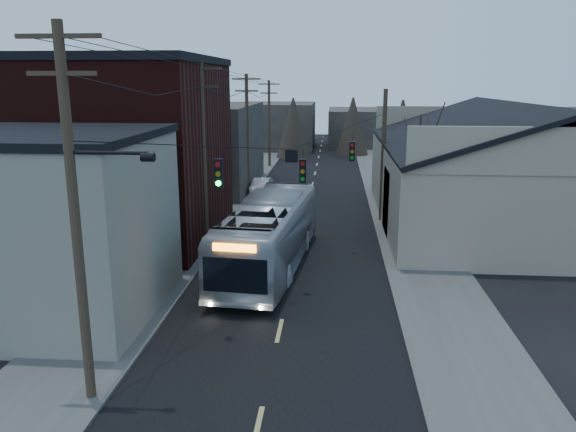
# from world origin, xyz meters

# --- Properties ---
(road_surface) EXTENTS (9.00, 110.00, 0.02)m
(road_surface) POSITION_xyz_m (0.00, 30.00, 0.01)
(road_surface) COLOR black
(road_surface) RESTS_ON ground
(sidewalk_left) EXTENTS (4.00, 110.00, 0.12)m
(sidewalk_left) POSITION_xyz_m (-6.50, 30.00, 0.06)
(sidewalk_left) COLOR #474744
(sidewalk_left) RESTS_ON ground
(sidewalk_right) EXTENTS (4.00, 110.00, 0.12)m
(sidewalk_right) POSITION_xyz_m (6.50, 30.00, 0.06)
(sidewalk_right) COLOR #474744
(sidewalk_right) RESTS_ON ground
(building_clapboard) EXTENTS (8.00, 8.00, 7.00)m
(building_clapboard) POSITION_xyz_m (-9.00, 9.00, 3.50)
(building_clapboard) COLOR gray
(building_clapboard) RESTS_ON ground
(building_brick) EXTENTS (10.00, 12.00, 10.00)m
(building_brick) POSITION_xyz_m (-10.00, 20.00, 5.00)
(building_brick) COLOR black
(building_brick) RESTS_ON ground
(building_left_far) EXTENTS (9.00, 14.00, 7.00)m
(building_left_far) POSITION_xyz_m (-9.50, 36.00, 3.50)
(building_left_far) COLOR #332D29
(building_left_far) RESTS_ON ground
(warehouse) EXTENTS (16.16, 20.60, 7.73)m
(warehouse) POSITION_xyz_m (13.00, 25.00, 2.70)
(warehouse) COLOR gray
(warehouse) RESTS_ON ground
(building_far_left) EXTENTS (10.00, 12.00, 6.00)m
(building_far_left) POSITION_xyz_m (-6.00, 65.00, 3.00)
(building_far_left) COLOR #332D29
(building_far_left) RESTS_ON ground
(building_far_right) EXTENTS (12.00, 14.00, 5.00)m
(building_far_right) POSITION_xyz_m (7.00, 70.00, 2.50)
(building_far_right) COLOR #332D29
(building_far_right) RESTS_ON ground
(bare_tree) EXTENTS (0.40, 0.40, 7.20)m
(bare_tree) POSITION_xyz_m (6.50, 20.00, 3.60)
(bare_tree) COLOR black
(bare_tree) RESTS_ON ground
(utility_lines) EXTENTS (11.24, 45.28, 10.50)m
(utility_lines) POSITION_xyz_m (-3.11, 24.14, 4.95)
(utility_lines) COLOR #382B1E
(utility_lines) RESTS_ON ground
(bus) EXTENTS (4.11, 12.71, 3.48)m
(bus) POSITION_xyz_m (-1.19, 15.02, 1.74)
(bus) COLOR #A7ACB3
(bus) RESTS_ON ground
(parked_car) EXTENTS (1.56, 3.82, 1.23)m
(parked_car) POSITION_xyz_m (-3.99, 33.51, 0.61)
(parked_car) COLOR #AAACB2
(parked_car) RESTS_ON ground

